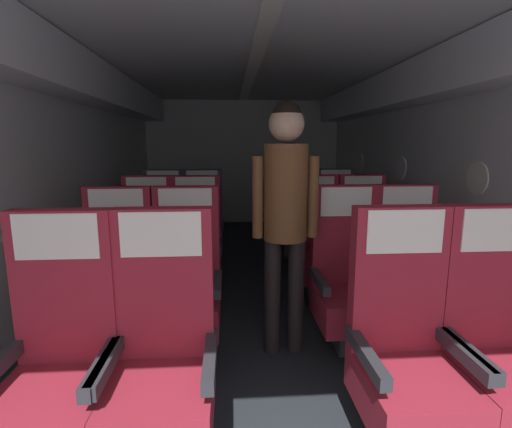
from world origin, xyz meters
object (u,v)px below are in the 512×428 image
(seat_a_right_aisle, at_px, (499,351))
(seat_d_right_window, at_px, (299,227))
(seat_a_left_window, at_px, (59,367))
(seat_d_left_window, at_px, (164,229))
(seat_a_left_aisle, at_px, (163,361))
(seat_b_left_aisle, at_px, (187,286))
(seat_a_right_window, at_px, (406,355))
(seat_c_left_window, at_px, (148,250))
(seat_d_right_aisle, at_px, (336,226))
(seat_b_right_aisle, at_px, (408,280))
(seat_c_right_aisle, at_px, (363,247))
(seat_c_left_aisle, at_px, (196,250))
(seat_b_left_window, at_px, (118,288))
(flight_attendant, at_px, (285,202))
(seat_b_right_window, at_px, (347,282))
(seat_d_left_aisle, at_px, (203,228))
(seat_c_right_window, at_px, (316,248))

(seat_a_right_aisle, height_order, seat_d_right_window, same)
(seat_a_left_window, xyz_separation_m, seat_d_left_window, (-0.01, 2.72, 0.00))
(seat_a_left_aisle, xyz_separation_m, seat_b_left_aisle, (0.01, 0.90, 0.00))
(seat_a_right_window, bearing_deg, seat_d_right_window, 89.80)
(seat_a_right_aisle, relative_size, seat_d_right_window, 1.00)
(seat_a_left_aisle, bearing_deg, seat_c_left_window, 103.71)
(seat_a_right_aisle, bearing_deg, seat_a_right_window, -179.72)
(seat_a_left_window, height_order, seat_d_right_aisle, same)
(seat_a_right_aisle, relative_size, seat_b_right_aisle, 1.00)
(seat_c_right_aisle, bearing_deg, seat_c_left_aisle, 179.74)
(seat_b_left_window, xyz_separation_m, flight_attendant, (1.11, -0.04, 0.57))
(seat_a_right_aisle, distance_m, seat_a_right_window, 0.45)
(flight_attendant, bearing_deg, seat_d_right_window, -120.60)
(seat_a_left_window, bearing_deg, seat_d_left_window, 90.18)
(seat_b_right_window, height_order, seat_c_right_aisle, same)
(seat_d_left_aisle, bearing_deg, seat_c_left_aisle, -89.93)
(seat_a_left_window, bearing_deg, seat_c_right_aisle, 42.49)
(seat_c_left_aisle, relative_size, flight_attendant, 0.67)
(seat_b_left_window, xyz_separation_m, seat_b_left_aisle, (0.45, -0.00, 0.00))
(seat_a_right_window, distance_m, seat_d_right_window, 2.73)
(seat_d_left_aisle, bearing_deg, seat_b_right_window, -58.42)
(seat_b_left_aisle, relative_size, flight_attendant, 0.67)
(seat_a_left_window, relative_size, seat_b_left_window, 1.00)
(seat_c_left_window, bearing_deg, seat_c_right_aisle, -0.38)
(seat_b_right_aisle, relative_size, seat_d_right_window, 1.00)
(seat_b_left_aisle, xyz_separation_m, seat_b_right_aisle, (1.53, 0.01, 0.00))
(seat_a_left_aisle, height_order, seat_d_right_window, same)
(seat_a_right_window, relative_size, seat_d_right_window, 1.00)
(seat_d_right_window, bearing_deg, seat_d_left_aisle, -179.50)
(seat_a_right_aisle, distance_m, seat_d_left_window, 3.37)
(seat_a_right_window, distance_m, seat_b_left_window, 1.79)
(seat_b_left_aisle, xyz_separation_m, seat_d_left_aisle, (-0.01, 1.80, 0.00))
(seat_a_left_aisle, bearing_deg, seat_b_right_aisle, 30.47)
(seat_c_right_window, distance_m, seat_d_left_aisle, 1.42)
(seat_c_left_aisle, bearing_deg, flight_attendant, -54.74)
(seat_a_right_window, relative_size, seat_c_right_window, 1.00)
(seat_a_left_window, relative_size, seat_a_left_aisle, 1.00)
(seat_c_right_aisle, bearing_deg, seat_b_left_aisle, -149.49)
(flight_attendant, bearing_deg, seat_a_left_aisle, 35.18)
(seat_c_right_window, height_order, flight_attendant, flight_attendant)
(seat_a_left_window, xyz_separation_m, seat_a_left_aisle, (0.44, 0.01, 0.00))
(seat_d_left_aisle, distance_m, flight_attendant, 2.04)
(seat_d_right_aisle, bearing_deg, seat_c_right_aisle, -89.53)
(seat_c_left_aisle, relative_size, seat_c_right_window, 1.00)
(seat_c_right_aisle, distance_m, seat_d_right_window, 1.01)
(seat_b_left_aisle, bearing_deg, seat_d_right_aisle, 49.81)
(seat_a_right_aisle, relative_size, seat_c_left_window, 1.00)
(seat_a_right_window, xyz_separation_m, seat_b_right_window, (0.01, 0.92, 0.00))
(seat_d_right_window, bearing_deg, seat_a_right_window, -90.20)
(seat_a_left_aisle, xyz_separation_m, seat_d_left_window, (-0.45, 2.71, 0.00))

